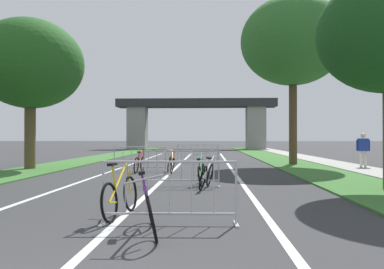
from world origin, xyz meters
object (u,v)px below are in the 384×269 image
bicycle_green_0 (202,173)px  bicycle_white_2 (207,175)px  crowd_barrier_second (181,169)px  pedestrian_in_red_jacket (363,147)px  bicycle_orange_3 (171,164)px  bicycle_yellow_5 (120,196)px  bicycle_purple_1 (149,208)px  bicycle_red_4 (140,163)px  crowd_barrier_fourth (197,154)px  crowd_barrier_third (140,159)px  crowd_barrier_nearest (169,193)px  tree_left_oak_near (30,64)px  tree_right_cypress_far (293,41)px

bicycle_green_0 → bicycle_white_2: bearing=-74.7°
crowd_barrier_second → pedestrian_in_red_jacket: pedestrian_in_red_jacket is taller
bicycle_orange_3 → bicycle_yellow_5: (-0.07, -8.55, 0.02)m
bicycle_purple_1 → bicycle_red_4: size_ratio=1.05×
bicycle_yellow_5 → crowd_barrier_fourth: bearing=93.4°
crowd_barrier_third → crowd_barrier_fourth: (2.29, 4.84, 0.00)m
crowd_barrier_second → pedestrian_in_red_jacket: size_ratio=1.38×
crowd_barrier_nearest → crowd_barrier_fourth: size_ratio=1.00×
tree_left_oak_near → bicycle_purple_1: tree_left_oak_near is taller
tree_right_cypress_far → bicycle_red_4: tree_right_cypress_far is taller
tree_right_cypress_far → crowd_barrier_fourth: size_ratio=3.89×
bicycle_green_0 → bicycle_yellow_5: bearing=-100.6°
crowd_barrier_nearest → bicycle_white_2: 4.47m
crowd_barrier_third → tree_right_cypress_far: bearing=28.5°
crowd_barrier_fourth → bicycle_green_0: (0.41, -9.16, -0.17)m
tree_right_cypress_far → bicycle_red_4: (-7.21, -4.45, -6.07)m
tree_left_oak_near → bicycle_yellow_5: size_ratio=3.88×
tree_right_cypress_far → bicycle_white_2: 11.88m
tree_right_cypress_far → bicycle_orange_3: tree_right_cypress_far is taller
tree_right_cypress_far → crowd_barrier_third: (-7.29, -3.96, -5.91)m
crowd_barrier_nearest → bicycle_orange_3: size_ratio=1.34×
bicycle_orange_3 → bicycle_red_4: bearing=164.4°
crowd_barrier_second → bicycle_purple_1: size_ratio=1.28×
bicycle_orange_3 → pedestrian_in_red_jacket: size_ratio=1.03×
pedestrian_in_red_jacket → crowd_barrier_nearest: bearing=67.1°
crowd_barrier_second → bicycle_purple_1: (-0.09, -5.43, -0.14)m
bicycle_purple_1 → bicycle_white_2: size_ratio=1.08×
crowd_barrier_fourth → bicycle_yellow_5: bearing=-94.0°
crowd_barrier_second → crowd_barrier_fourth: (0.18, 9.67, 0.00)m
bicycle_white_2 → bicycle_orange_3: size_ratio=0.97×
bicycle_yellow_5 → pedestrian_in_red_jacket: 13.97m
crowd_barrier_second → bicycle_red_4: bearing=114.9°
tree_right_cypress_far → bicycle_purple_1: bearing=-110.3°
tree_left_oak_near → crowd_barrier_third: (5.06, -0.66, -4.18)m
tree_right_cypress_far → crowd_barrier_third: 10.19m
bicycle_purple_1 → crowd_barrier_fourth: bearing=-102.9°
crowd_barrier_nearest → crowd_barrier_second: 4.84m
bicycle_purple_1 → crowd_barrier_third: bearing=-90.7°
bicycle_green_0 → bicycle_red_4: (-2.62, 3.84, 0.02)m
tree_left_oak_near → bicycle_orange_3: tree_left_oak_near is taller
tree_left_oak_near → bicycle_white_2: tree_left_oak_near is taller
bicycle_green_0 → bicycle_orange_3: size_ratio=1.00×
crowd_barrier_second → crowd_barrier_third: size_ratio=1.00×
bicycle_orange_3 → bicycle_red_4: (-1.30, 0.06, 0.00)m
bicycle_green_0 → bicycle_white_2: bicycle_green_0 is taller
tree_left_oak_near → bicycle_purple_1: 13.71m
tree_right_cypress_far → bicycle_white_2: bearing=-115.7°
crowd_barrier_second → bicycle_red_4: size_ratio=1.35×
crowd_barrier_nearest → bicycle_yellow_5: 1.12m
crowd_barrier_fourth → bicycle_red_4: crowd_barrier_fourth is taller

